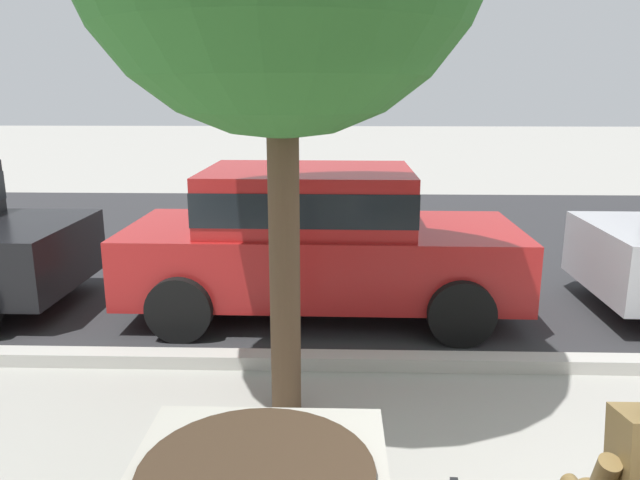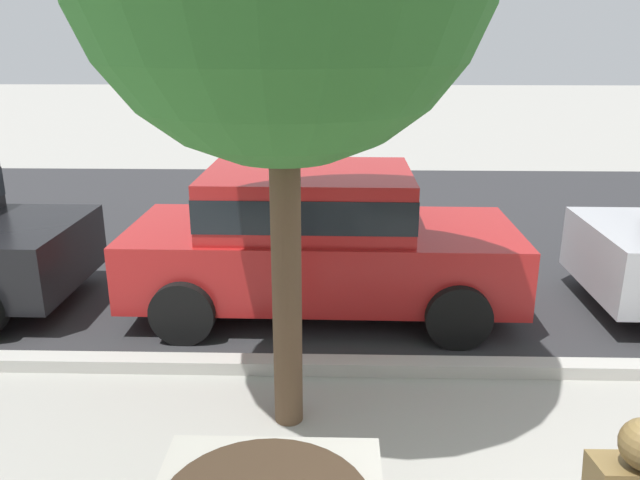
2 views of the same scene
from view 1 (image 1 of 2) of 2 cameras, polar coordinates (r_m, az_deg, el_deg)
The scene contains 3 objects.
street_surface at distance 9.89m, azimuth 11.24°, elevation -0.09°, with size 60.00×9.00×0.01m, color #2D2D30.
curb_stone at distance 5.62m, azimuth 18.94°, elevation -10.90°, with size 60.00×0.20×0.12m, color #B2AFA8.
parked_car_red at distance 6.43m, azimuth -0.26°, elevation 0.35°, with size 4.12×1.96×1.56m.
Camera 1 is at (-1.65, -1.97, 2.34)m, focal length 33.98 mm.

